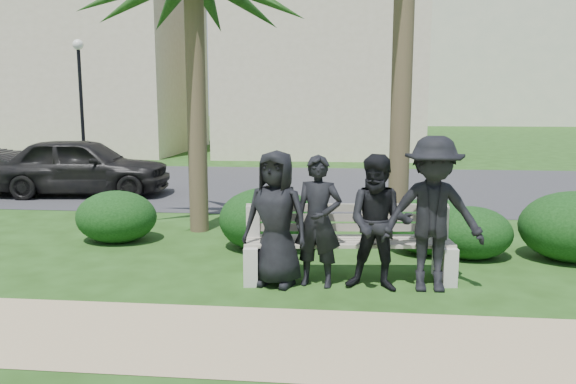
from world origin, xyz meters
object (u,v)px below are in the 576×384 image
object	(u,v)px
man_d	(432,214)
park_bench	(348,248)
man_c	(379,223)
street_lamp	(80,80)
car_a	(82,166)
man_b	(318,221)
man_a	(276,219)

from	to	relation	value
man_d	park_bench	bearing A→B (deg)	162.30
man_c	man_d	size ratio (longest dim) A/B	0.88
man_c	park_bench	bearing A→B (deg)	143.69
park_bench	man_c	bearing A→B (deg)	-51.16
man_d	street_lamp	bearing A→B (deg)	129.54
man_c	car_a	xyz separation A→B (m)	(-6.59, 6.17, -0.11)
park_bench	man_b	size ratio (longest dim) A/B	1.65
man_b	car_a	distance (m)	8.46
man_a	car_a	distance (m)	8.13
park_bench	man_a	world-z (taller)	man_a
street_lamp	man_c	xyz separation A→B (m)	(9.48, -12.25, -2.14)
street_lamp	car_a	bearing A→B (deg)	-64.62
park_bench	man_b	bearing A→B (deg)	-149.29
man_a	car_a	xyz separation A→B (m)	(-5.38, 6.10, -0.13)
man_d	car_a	bearing A→B (deg)	139.61
man_d	car_a	world-z (taller)	man_d
man_a	man_b	world-z (taller)	man_a
man_c	man_d	xyz separation A→B (m)	(0.61, 0.05, 0.11)
man_d	car_a	distance (m)	9.45
man_b	park_bench	bearing A→B (deg)	46.54
street_lamp	man_a	distance (m)	14.88
man_c	man_b	bearing A→B (deg)	-177.39
man_a	man_d	xyz separation A→B (m)	(1.83, -0.02, 0.09)
park_bench	man_a	xyz separation A→B (m)	(-0.87, -0.29, 0.41)
park_bench	car_a	bearing A→B (deg)	131.55
man_b	man_d	world-z (taller)	man_d
street_lamp	park_bench	bearing A→B (deg)	-52.49
park_bench	street_lamp	bearing A→B (deg)	122.01
street_lamp	man_d	world-z (taller)	street_lamp
street_lamp	park_bench	world-z (taller)	street_lamp
man_a	street_lamp	bearing A→B (deg)	138.72
man_b	man_c	world-z (taller)	man_c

